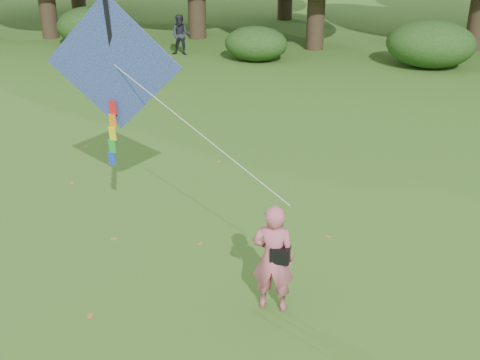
# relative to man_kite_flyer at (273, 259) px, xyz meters

# --- Properties ---
(ground) EXTENTS (100.00, 100.00, 0.00)m
(ground) POSITION_rel_man_kite_flyer_xyz_m (-0.59, -0.51, -0.92)
(ground) COLOR #265114
(ground) RESTS_ON ground
(man_kite_flyer) EXTENTS (0.70, 0.48, 1.84)m
(man_kite_flyer) POSITION_rel_man_kite_flyer_xyz_m (0.00, 0.00, 0.00)
(man_kite_flyer) COLOR #C35B71
(man_kite_flyer) RESTS_ON ground
(bystander_left) EXTENTS (0.91, 0.75, 1.73)m
(bystander_left) POSITION_rel_man_kite_flyer_xyz_m (-8.01, 16.73, -0.06)
(bystander_left) COLOR #23262F
(bystander_left) RESTS_ON ground
(crossbody_bag) EXTENTS (0.43, 0.20, 0.72)m
(crossbody_bag) POSITION_rel_man_kite_flyer_xyz_m (0.12, -0.03, 0.12)
(crossbody_bag) COLOR black
(crossbody_bag) RESTS_ON ground
(flying_kite) EXTENTS (4.91, 2.03, 3.26)m
(flying_kite) POSITION_rel_man_kite_flyer_xyz_m (-3.38, 1.72, 2.40)
(flying_kite) COLOR #286AB0
(flying_kite) RESTS_ON ground
(shrub_band) EXTENTS (39.15, 3.22, 1.88)m
(shrub_band) POSITION_rel_man_kite_flyer_xyz_m (-1.31, 17.09, -0.07)
(shrub_band) COLOR #264919
(shrub_band) RESTS_ON ground
(fallen_leaves) EXTENTS (10.91, 14.46, 0.01)m
(fallen_leaves) POSITION_rel_man_kite_flyer_xyz_m (-1.70, 2.24, -0.92)
(fallen_leaves) COLOR olive
(fallen_leaves) RESTS_ON ground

